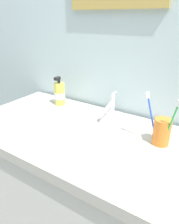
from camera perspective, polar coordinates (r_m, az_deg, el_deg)
The scene contains 8 objects.
tiled_wall_back at distance 1.11m, azimuth 7.36°, elevation 19.10°, with size 2.30×0.04×2.40m, color silver.
vanity_counter at distance 1.21m, azimuth -2.16°, elevation -22.32°, with size 1.10×0.57×0.83m.
sink_basin at distance 0.96m, azimuth -0.99°, elevation -8.11°, with size 0.48×0.48×0.13m.
faucet at distance 1.08m, azimuth 5.55°, elevation 1.61°, with size 0.02×0.17×0.11m.
toothbrush_cup at distance 0.88m, azimuth 18.94°, elevation -5.08°, with size 0.07×0.07×0.11m, color orange.
toothbrush_green at distance 0.82m, azimuth 21.33°, elevation -2.35°, with size 0.05×0.04×0.20m.
toothbrush_blue at distance 0.86m, azimuth 16.31°, elevation -0.56°, with size 0.06×0.03×0.20m.
soap_dispenser at distance 1.22m, azimuth -8.08°, elevation 4.87°, with size 0.06×0.06×0.17m.
Camera 1 is at (0.49, -0.67, 1.30)m, focal length 33.82 mm.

